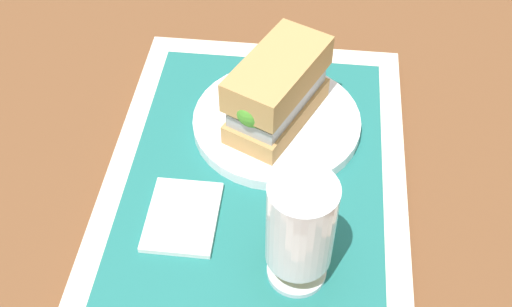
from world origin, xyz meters
TOP-DOWN VIEW (x-y plane):
  - ground_plane at (0.00, 0.00)m, footprint 3.00×3.00m
  - tray at (0.00, 0.00)m, footprint 0.44×0.32m
  - placemat at (0.00, 0.00)m, footprint 0.38×0.27m
  - plate at (-0.07, 0.02)m, footprint 0.19×0.19m
  - sandwich at (-0.07, 0.01)m, footprint 0.14×0.11m
  - beer_glass at (0.12, 0.05)m, footprint 0.06×0.06m
  - napkin_folded at (0.07, -0.07)m, footprint 0.09×0.07m

SIDE VIEW (x-z plane):
  - ground_plane at x=0.00m, z-range 0.00..0.00m
  - tray at x=0.00m, z-range 0.00..0.02m
  - placemat at x=0.00m, z-range 0.02..0.02m
  - napkin_folded at x=0.07m, z-range 0.02..0.03m
  - plate at x=-0.07m, z-range 0.02..0.04m
  - sandwich at x=-0.07m, z-range 0.04..0.12m
  - beer_glass at x=0.12m, z-range 0.03..0.15m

